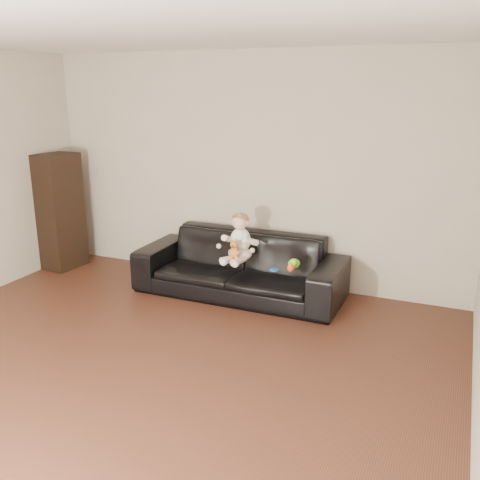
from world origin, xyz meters
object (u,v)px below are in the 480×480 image
at_px(cabinet, 61,212).
at_px(baby, 239,240).
at_px(toy_green, 294,264).
at_px(sofa, 240,265).
at_px(toy_rattle, 291,268).
at_px(toy_blue_disc, 274,270).
at_px(teddy_bear, 234,250).

relative_size(cabinet, baby, 2.80).
distance_m(cabinet, toy_green, 3.08).
height_order(sofa, toy_rattle, sofa).
bearing_deg(cabinet, sofa, 6.34).
xyz_separation_m(cabinet, baby, (2.46, -0.10, -0.05)).
height_order(cabinet, toy_green, cabinet).
relative_size(sofa, toy_rattle, 29.73).
xyz_separation_m(baby, toy_blue_disc, (0.45, -0.16, -0.22)).
relative_size(toy_rattle, toy_blue_disc, 0.86).
xyz_separation_m(sofa, baby, (0.05, -0.12, 0.33)).
height_order(baby, toy_blue_disc, baby).
distance_m(sofa, cabinet, 2.44).
xyz_separation_m(sofa, cabinet, (-2.41, -0.02, 0.38)).
bearing_deg(toy_blue_disc, toy_rattle, 8.66).
height_order(teddy_bear, toy_green, teddy_bear).
distance_m(baby, toy_blue_disc, 0.52).
relative_size(sofa, teddy_bear, 11.40).
xyz_separation_m(baby, toy_green, (0.61, -0.02, -0.18)).
distance_m(teddy_bear, toy_rattle, 0.62).
height_order(sofa, baby, baby).
relative_size(sofa, toy_blue_disc, 25.68).
bearing_deg(toy_blue_disc, teddy_bear, 179.61).
bearing_deg(teddy_bear, baby, 119.25).
height_order(toy_rattle, toy_blue_disc, toy_rattle).
relative_size(baby, toy_green, 3.55).
height_order(baby, toy_rattle, baby).
bearing_deg(toy_rattle, toy_green, 90.93).
xyz_separation_m(sofa, toy_blue_disc, (0.50, -0.28, 0.11)).
distance_m(sofa, toy_blue_disc, 0.58).
bearing_deg(baby, sofa, 127.46).
bearing_deg(toy_rattle, toy_blue_disc, -171.34).
bearing_deg(toy_rattle, cabinet, 175.66).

